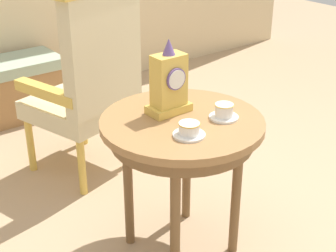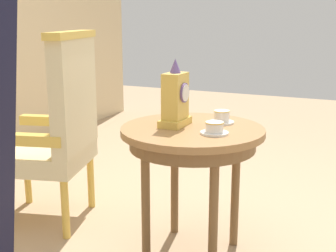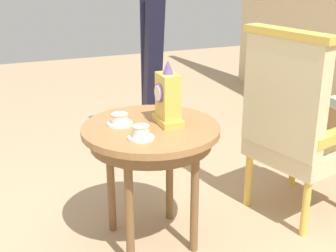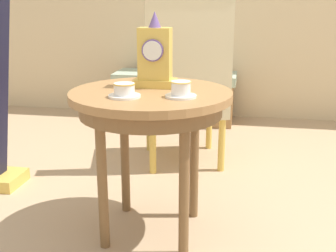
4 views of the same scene
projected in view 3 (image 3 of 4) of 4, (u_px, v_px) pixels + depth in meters
The scene contains 7 objects.
ground_plane at pixel (157, 247), 2.58m from camera, with size 10.00×10.00×0.00m, color tan.
side_table at pixel (150, 140), 2.44m from camera, with size 0.72×0.72×0.68m.
teacup_left at pixel (120, 120), 2.43m from camera, with size 0.13×0.13×0.06m.
teacup_right at pixel (141, 133), 2.24m from camera, with size 0.13×0.13×0.07m.
mantel_clock at pixel (168, 99), 2.40m from camera, with size 0.19×0.11×0.34m.
armchair at pixel (295, 123), 2.71m from camera, with size 0.66×0.65×1.14m.
harp at pixel (151, 70), 3.40m from camera, with size 0.40×0.24×1.78m.
Camera 3 is at (2.06, -0.74, 1.52)m, focal length 50.26 mm.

